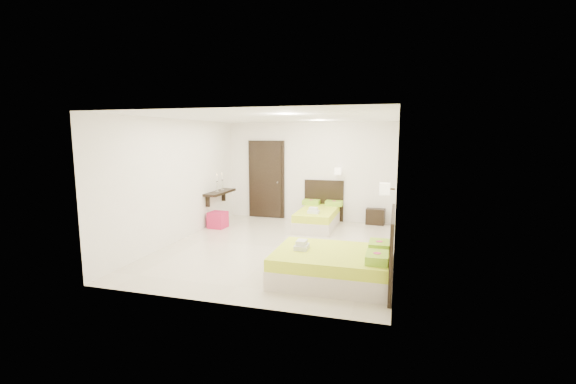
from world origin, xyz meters
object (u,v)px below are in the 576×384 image
(bed_single, at_px, (318,216))
(bed_double, at_px, (338,264))
(nightstand, at_px, (376,216))
(ottoman, at_px, (218,220))

(bed_single, height_order, bed_double, bed_double)
(bed_double, height_order, nightstand, bed_double)
(ottoman, bearing_deg, nightstand, 21.86)
(bed_double, distance_m, nightstand, 4.22)
(nightstand, xyz_separation_m, ottoman, (-3.72, -1.49, -0.01))
(bed_single, relative_size, bed_double, 0.96)
(bed_double, xyz_separation_m, nightstand, (0.35, 4.20, -0.07))
(bed_double, bearing_deg, bed_single, 106.23)
(bed_double, bearing_deg, ottoman, 141.22)
(bed_single, height_order, nightstand, bed_single)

